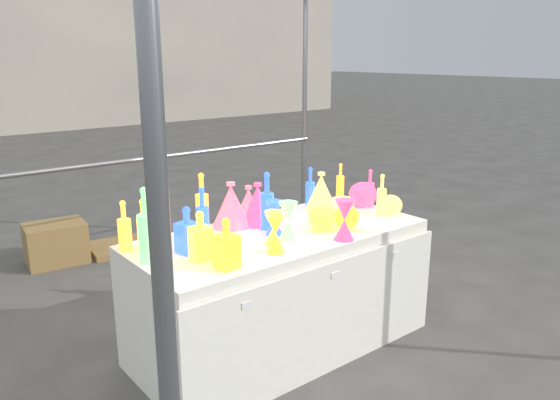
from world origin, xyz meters
TOP-DOWN VIEW (x-y plane):
  - ground at (0.00, 0.00)m, footprint 80.00×80.00m
  - display_table at (0.00, -0.01)m, footprint 1.84×0.83m
  - background_building at (4.00, 14.00)m, footprint 14.00×6.00m
  - cardboard_box_closed at (-0.65, 2.33)m, footprint 0.53×0.41m
  - cardboard_box_flat at (-0.03, 2.29)m, footprint 0.73×0.56m
  - bottle_0 at (-0.85, 0.28)m, footprint 0.10×0.10m
  - bottle_1 at (-0.44, 0.15)m, footprint 0.10×0.10m
  - bottle_2 at (-0.35, 0.30)m, footprint 0.10×0.10m
  - bottle_4 at (-0.77, 0.04)m, footprint 0.11×0.11m
  - bottle_5 at (-0.83, 0.05)m, footprint 0.11×0.11m
  - bottle_6 at (-0.76, 0.23)m, footprint 0.08×0.08m
  - bottle_7 at (-0.02, 0.10)m, footprint 0.10×0.10m
  - decanter_0 at (-0.60, -0.09)m, footprint 0.12×0.12m
  - decanter_1 at (-0.56, -0.27)m, footprint 0.11×0.11m
  - decanter_2 at (-0.60, 0.04)m, footprint 0.12×0.12m
  - hourglass_0 at (-0.23, -0.25)m, footprint 0.13×0.13m
  - hourglass_1 at (0.20, -0.34)m, footprint 0.16×0.16m
  - hourglass_2 at (0.34, -0.18)m, footprint 0.13×0.13m
  - hourglass_3 at (-0.05, -0.13)m, footprint 0.13×0.13m
  - hourglass_4 at (-0.16, -0.14)m, footprint 0.12×0.12m
  - hourglass_5 at (-0.05, -0.01)m, footprint 0.12×0.12m
  - globe_0 at (0.22, -0.13)m, footprint 0.19×0.19m
  - globe_1 at (0.80, -0.18)m, footprint 0.16×0.16m
  - globe_2 at (0.37, -0.19)m, footprint 0.21×0.21m
  - globe_3 at (0.81, 0.08)m, footprint 0.21×0.21m
  - lampshade_0 at (-0.16, 0.28)m, footprint 0.31×0.31m
  - lampshade_1 at (-0.03, 0.28)m, footprint 0.26×0.26m
  - lampshade_2 at (0.00, 0.22)m, footprint 0.28×0.28m
  - lampshade_3 at (0.53, 0.21)m, footprint 0.25×0.25m
  - bottle_8 at (0.49, 0.28)m, footprint 0.08×0.08m
  - bottle_9 at (0.86, 0.36)m, footprint 0.06×0.06m
  - bottle_10 at (0.85, 0.06)m, footprint 0.07×0.07m
  - bottle_11 at (0.76, -0.12)m, footprint 0.08×0.08m

SIDE VIEW (x-z plane):
  - ground at x=0.00m, z-range 0.00..0.00m
  - cardboard_box_flat at x=-0.03m, z-range 0.00..0.06m
  - cardboard_box_closed at x=-0.65m, z-range 0.00..0.36m
  - display_table at x=0.00m, z-range 0.00..0.75m
  - globe_1 at x=0.80m, z-range 0.75..0.87m
  - globe_2 at x=0.37m, z-range 0.75..0.88m
  - globe_0 at x=0.22m, z-range 0.75..0.89m
  - globe_3 at x=0.81m, z-range 0.75..0.91m
  - hourglass_4 at x=-0.16m, z-range 0.75..0.94m
  - hourglass_2 at x=0.34m, z-range 0.75..0.95m
  - hourglass_5 at x=-0.05m, z-range 0.75..0.96m
  - hourglass_0 at x=-0.23m, z-range 0.75..0.96m
  - hourglass_3 at x=-0.05m, z-range 0.75..0.97m
  - hourglass_1 at x=0.20m, z-range 0.75..0.99m
  - lampshade_1 at x=-0.03m, z-range 0.75..0.99m
  - decanter_2 at x=-0.60m, z-range 0.75..1.01m
  - bottle_9 at x=0.86m, z-range 0.75..1.01m
  - decanter_0 at x=-0.60m, z-range 0.75..1.01m
  - decanter_1 at x=-0.56m, z-range 0.75..1.01m
  - lampshade_3 at x=0.53m, z-range 0.75..1.01m
  - lampshade_2 at x=0.00m, z-range 0.75..1.01m
  - bottle_10 at x=0.85m, z-range 0.75..1.01m
  - bottle_11 at x=0.76m, z-range 0.75..1.02m
  - lampshade_0 at x=-0.16m, z-range 0.75..1.03m
  - bottle_0 at x=-0.85m, z-range 0.75..1.03m
  - bottle_6 at x=-0.76m, z-range 0.75..1.04m
  - bottle_8 at x=0.49m, z-range 0.75..1.04m
  - bottle_1 at x=-0.44m, z-range 0.75..1.07m
  - bottle_7 at x=-0.02m, z-range 0.75..1.11m
  - bottle_2 at x=-0.35m, z-range 0.75..1.11m
  - bottle_4 at x=-0.77m, z-range 0.75..1.12m
  - bottle_5 at x=-0.83m, z-range 0.75..1.15m
  - background_building at x=4.00m, z-range 0.00..6.00m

